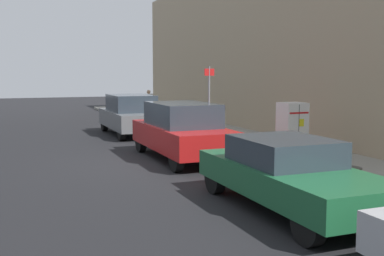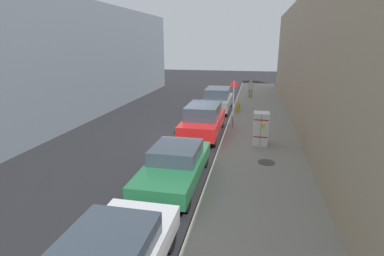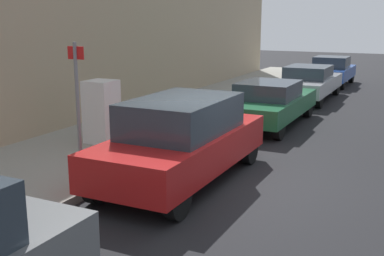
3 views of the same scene
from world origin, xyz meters
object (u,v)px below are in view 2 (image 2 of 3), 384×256
(fire_hydrant, at_px, (238,107))
(pedestrian_walking_far, at_px, (251,88))
(parked_suv_red, at_px, (203,120))
(parked_sedan_green, at_px, (175,164))
(parked_suv_gray, at_px, (218,99))
(discarded_refrigerator, at_px, (261,129))
(street_sign_post, at_px, (233,102))

(fire_hydrant, xyz_separation_m, pedestrian_walking_far, (-0.72, -5.95, 0.52))
(parked_suv_red, height_order, parked_sedan_green, parked_suv_red)
(parked_suv_gray, distance_m, parked_suv_red, 6.32)
(parked_suv_red, distance_m, parked_sedan_green, 5.97)
(discarded_refrigerator, relative_size, parked_suv_gray, 0.35)
(pedestrian_walking_far, distance_m, parked_suv_gray, 5.69)
(street_sign_post, distance_m, fire_hydrant, 4.34)
(fire_hydrant, bearing_deg, discarded_refrigerator, 101.77)
(pedestrian_walking_far, height_order, parked_sedan_green, pedestrian_walking_far)
(discarded_refrigerator, distance_m, fire_hydrant, 7.12)
(discarded_refrigerator, relative_size, parked_sedan_green, 0.34)
(parked_suv_gray, bearing_deg, fire_hydrant, 154.78)
(street_sign_post, xyz_separation_m, pedestrian_walking_far, (-0.82, -10.14, -0.63))
(fire_hydrant, height_order, pedestrian_walking_far, pedestrian_walking_far)
(street_sign_post, height_order, fire_hydrant, street_sign_post)
(parked_suv_red, bearing_deg, fire_hydrant, -106.11)
(fire_hydrant, relative_size, parked_sedan_green, 0.16)
(pedestrian_walking_far, bearing_deg, street_sign_post, -105.09)
(discarded_refrigerator, relative_size, pedestrian_walking_far, 1.03)
(discarded_refrigerator, distance_m, parked_suv_gray, 8.30)
(parked_suv_gray, bearing_deg, parked_suv_red, 90.00)
(parked_suv_gray, relative_size, parked_suv_red, 0.95)
(fire_hydrant, bearing_deg, parked_suv_gray, -25.22)
(pedestrian_walking_far, distance_m, parked_sedan_green, 17.63)
(street_sign_post, relative_size, fire_hydrant, 3.72)
(street_sign_post, height_order, parked_sedan_green, street_sign_post)
(discarded_refrigerator, height_order, fire_hydrant, discarded_refrigerator)
(discarded_refrigerator, xyz_separation_m, parked_suv_gray, (3.06, -7.72, -0.09))
(parked_suv_red, bearing_deg, pedestrian_walking_far, -101.41)
(pedestrian_walking_far, distance_m, parked_suv_red, 11.75)
(parked_suv_gray, xyz_separation_m, parked_sedan_green, (0.00, 12.28, -0.15))
(fire_hydrant, bearing_deg, street_sign_post, 88.60)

